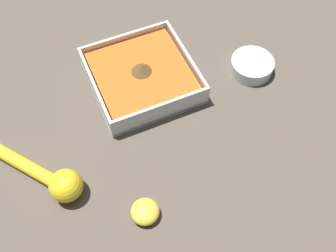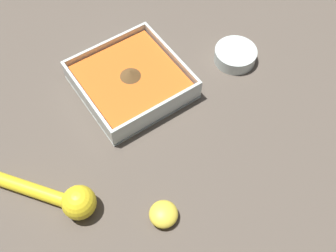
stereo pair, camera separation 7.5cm
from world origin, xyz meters
name	(u,v)px [view 2 (the right image)]	position (x,y,z in m)	size (l,w,h in m)	color
ground_plane	(149,90)	(0.00, 0.00, 0.00)	(4.00, 4.00, 0.00)	brown
square_dish	(131,81)	(-0.03, 0.03, 0.02)	(0.21, 0.21, 0.05)	silver
spice_bowl	(235,55)	(0.20, -0.04, 0.01)	(0.09, 0.09, 0.03)	silver
lemon_squeezer	(64,198)	(-0.26, -0.13, 0.02)	(0.14, 0.18, 0.06)	yellow
lemon_half	(164,214)	(-0.13, -0.25, 0.01)	(0.05, 0.05, 0.03)	yellow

